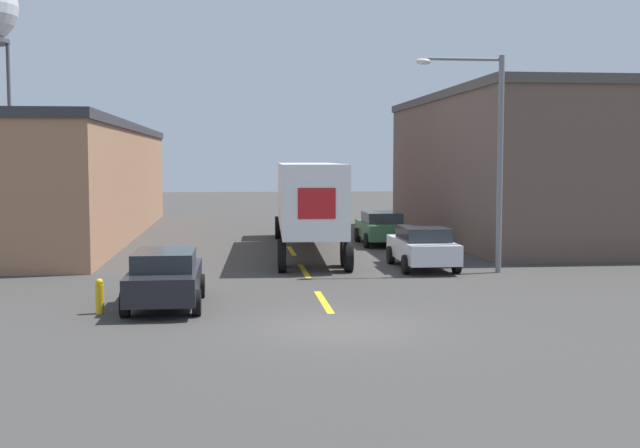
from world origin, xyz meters
TOP-DOWN VIEW (x-y plane):
  - ground_plane at (0.00, 0.00)m, footprint 160.00×160.00m
  - road_centerline at (0.00, 9.85)m, footprint 0.20×16.23m
  - warehouse_left at (-11.86, 24.21)m, footprint 8.87×29.30m
  - warehouse_right at (14.49, 20.96)m, footprint 14.12×20.39m
  - semi_truck at (0.66, 16.13)m, footprint 3.28×15.15m
  - parked_car_right_mid at (4.41, 10.00)m, footprint 2.04×4.46m
  - parked_car_left_near at (-4.41, 3.21)m, footprint 2.04×4.46m
  - parked_car_right_far at (4.41, 18.33)m, footprint 2.04×4.46m
  - street_lamp at (6.45, 8.70)m, footprint 3.20×0.32m
  - fire_hydrant at (-6.04, 2.42)m, footprint 0.22×0.22m

SIDE VIEW (x-z plane):
  - ground_plane at x=0.00m, z-range 0.00..0.00m
  - road_centerline at x=0.00m, z-range 0.00..0.01m
  - fire_hydrant at x=-6.04m, z-range 0.00..0.93m
  - parked_car_right_mid at x=4.41m, z-range 0.04..1.60m
  - parked_car_left_near at x=-4.41m, z-range 0.04..1.60m
  - parked_car_right_far at x=4.41m, z-range 0.04..1.60m
  - semi_truck at x=0.66m, z-range 0.42..4.29m
  - warehouse_left at x=-11.86m, z-range 0.01..5.86m
  - warehouse_right at x=14.49m, z-range 0.00..7.35m
  - street_lamp at x=6.45m, z-range 0.70..8.37m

